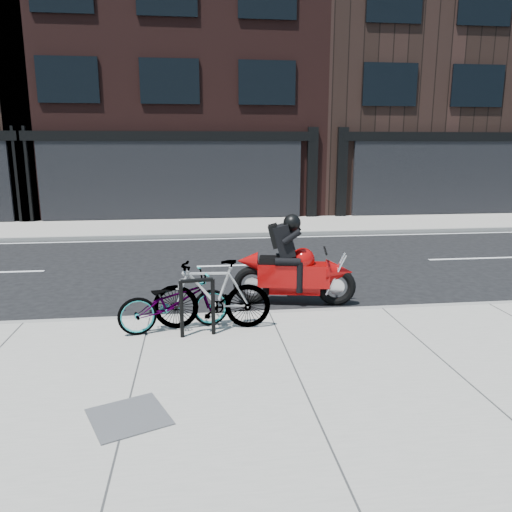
{
  "coord_description": "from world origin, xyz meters",
  "views": [
    {
      "loc": [
        -1.21,
        -9.98,
        2.92
      ],
      "look_at": [
        -0.1,
        -0.99,
        0.9
      ],
      "focal_mm": 35.0,
      "sensor_mm": 36.0,
      "label": 1
    }
  ],
  "objects": [
    {
      "name": "ground",
      "position": [
        0.0,
        0.0,
        0.0
      ],
      "size": [
        120.0,
        120.0,
        0.0
      ],
      "primitive_type": "plane",
      "color": "black",
      "rests_on": "ground"
    },
    {
      "name": "sidewalk_near",
      "position": [
        0.0,
        -5.0,
        0.07
      ],
      "size": [
        60.0,
        6.0,
        0.13
      ],
      "primitive_type": "cube",
      "color": "gray",
      "rests_on": "ground"
    },
    {
      "name": "sidewalk_far",
      "position": [
        0.0,
        7.75,
        0.07
      ],
      "size": [
        60.0,
        3.5,
        0.13
      ],
      "primitive_type": "cube",
      "color": "gray",
      "rests_on": "ground"
    },
    {
      "name": "building_center",
      "position": [
        -2.0,
        14.5,
        7.25
      ],
      "size": [
        12.0,
        10.0,
        14.5
      ],
      "primitive_type": "cube",
      "color": "black",
      "rests_on": "ground"
    },
    {
      "name": "building_mideast",
      "position": [
        10.0,
        14.5,
        6.25
      ],
      "size": [
        12.0,
        10.0,
        12.5
      ],
      "primitive_type": "cube",
      "color": "black",
      "rests_on": "ground"
    },
    {
      "name": "bike_rack",
      "position": [
        -1.21,
        -2.89,
        0.65
      ],
      "size": [
        0.53,
        0.12,
        0.89
      ],
      "rotation": [
        0.0,
        0.0,
        0.14
      ],
      "color": "black",
      "rests_on": "sidewalk_near"
    },
    {
      "name": "bicycle_front",
      "position": [
        -1.56,
        -2.6,
        0.58
      ],
      "size": [
        1.82,
        1.01,
        0.9
      ],
      "primitive_type": "imported",
      "rotation": [
        0.0,
        0.0,
        1.82
      ],
      "color": "gray",
      "rests_on": "sidewalk_near"
    },
    {
      "name": "bicycle_rear",
      "position": [
        -0.99,
        -2.6,
        0.67
      ],
      "size": [
        1.85,
        0.66,
        1.09
      ],
      "primitive_type": "imported",
      "rotation": [
        0.0,
        0.0,
        4.63
      ],
      "color": "gray",
      "rests_on": "sidewalk_near"
    },
    {
      "name": "motorcycle",
      "position": [
        0.68,
        -1.2,
        0.69
      ],
      "size": [
        2.27,
        0.87,
        1.71
      ],
      "rotation": [
        0.0,
        0.0,
        -0.2
      ],
      "color": "black",
      "rests_on": "ground"
    },
    {
      "name": "utility_grate",
      "position": [
        -1.96,
        -5.12,
        0.14
      ],
      "size": [
        0.98,
        0.98,
        0.02
      ],
      "primitive_type": "cube",
      "rotation": [
        0.0,
        0.0,
        0.4
      ],
      "color": "#424244",
      "rests_on": "sidewalk_near"
    }
  ]
}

